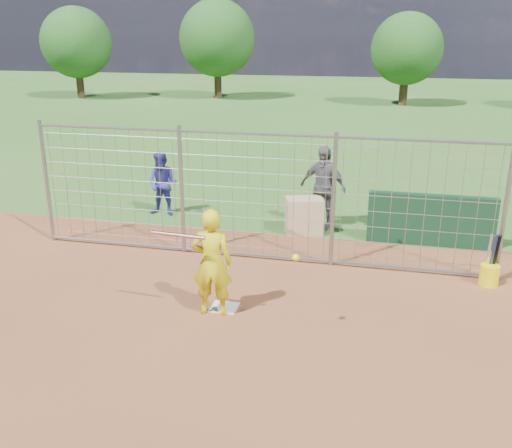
% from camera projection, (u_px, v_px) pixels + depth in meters
% --- Properties ---
extents(ground, '(100.00, 100.00, 0.00)m').
position_uv_depth(ground, '(228.00, 303.00, 9.54)').
color(ground, '#2D591E').
rests_on(ground, ground).
extents(infield_dirt, '(18.00, 18.00, 0.00)m').
position_uv_depth(infield_dirt, '(158.00, 413.00, 6.77)').
color(infield_dirt, brown).
rests_on(infield_dirt, ground).
extents(home_plate, '(0.43, 0.43, 0.02)m').
position_uv_depth(home_plate, '(224.00, 307.00, 9.35)').
color(home_plate, silver).
rests_on(home_plate, ground).
extents(dugout_wall, '(2.60, 0.20, 1.10)m').
position_uv_depth(dugout_wall, '(431.00, 220.00, 11.93)').
color(dugout_wall, '#11381E').
rests_on(dugout_wall, ground).
extents(batter, '(0.69, 0.50, 1.76)m').
position_uv_depth(batter, '(212.00, 263.00, 8.89)').
color(batter, '#CEC611').
rests_on(batter, ground).
extents(bystander_a, '(0.79, 0.63, 1.57)m').
position_uv_depth(bystander_a, '(163.00, 184.00, 13.83)').
color(bystander_a, navy).
rests_on(bystander_a, ground).
extents(bystander_b, '(1.21, 0.83, 1.91)m').
position_uv_depth(bystander_b, '(323.00, 187.00, 12.87)').
color(bystander_b, '#545559').
rests_on(bystander_b, ground).
extents(equipment_bin, '(0.93, 0.76, 0.80)m').
position_uv_depth(equipment_bin, '(304.00, 216.00, 12.72)').
color(equipment_bin, tan).
rests_on(equipment_bin, ground).
extents(equipment_in_play, '(2.28, 0.21, 0.24)m').
position_uv_depth(equipment_in_play, '(205.00, 240.00, 8.39)').
color(equipment_in_play, silver).
rests_on(equipment_in_play, ground).
extents(bucket_with_bats, '(0.34, 0.34, 0.97)m').
position_uv_depth(bucket_with_bats, '(490.00, 272.00, 10.12)').
color(bucket_with_bats, yellow).
rests_on(bucket_with_bats, ground).
extents(backstop_fence, '(9.08, 0.08, 2.60)m').
position_uv_depth(backstop_fence, '(255.00, 198.00, 10.97)').
color(backstop_fence, gray).
rests_on(backstop_fence, ground).
extents(tree_line, '(44.66, 6.72, 6.48)m').
position_uv_depth(tree_line, '(410.00, 41.00, 33.57)').
color(tree_line, '#3F2B19').
rests_on(tree_line, ground).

